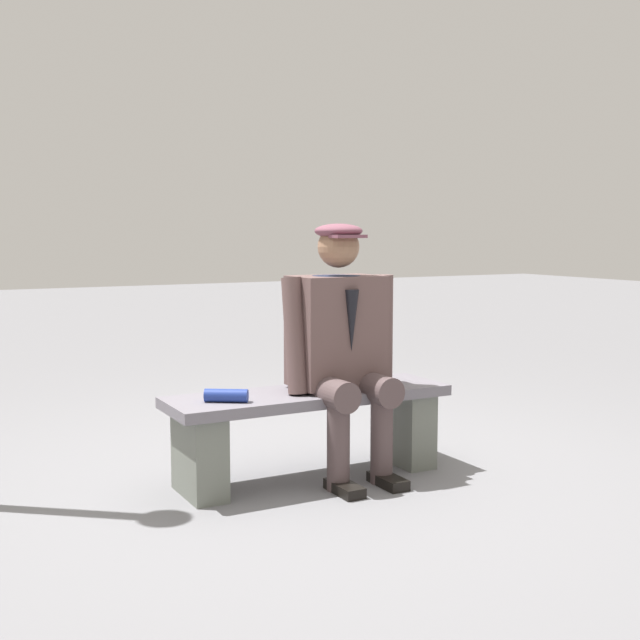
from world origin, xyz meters
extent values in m
plane|color=slate|center=(0.00, 0.00, 0.00)|extent=(30.00, 30.00, 0.00)
cube|color=slate|center=(0.00, 0.00, 0.42)|extent=(1.43, 0.42, 0.05)
cube|color=slate|center=(-0.58, 0.00, 0.20)|extent=(0.16, 0.36, 0.39)
cube|color=slate|center=(0.58, 0.00, 0.20)|extent=(0.16, 0.36, 0.39)
cube|color=brown|center=(-0.15, 0.00, 0.74)|extent=(0.44, 0.29, 0.55)
cylinder|color=#1E2338|center=(-0.15, 0.00, 0.98)|extent=(0.24, 0.24, 0.06)
cone|color=black|center=(-0.15, 0.15, 0.80)|extent=(0.07, 0.07, 0.30)
sphere|color=#8C664C|center=(-0.15, 0.02, 1.15)|extent=(0.21, 0.21, 0.21)
ellipsoid|color=brown|center=(-0.15, 0.02, 1.23)|extent=(0.24, 0.24, 0.07)
cube|color=brown|center=(-0.15, 0.11, 1.21)|extent=(0.17, 0.09, 0.02)
cylinder|color=#4F3F3F|center=(-0.28, 0.12, 0.46)|extent=(0.15, 0.42, 0.15)
cylinder|color=#4F3F3F|center=(-0.28, 0.24, 0.23)|extent=(0.11, 0.11, 0.46)
cube|color=black|center=(-0.28, 0.30, 0.03)|extent=(0.10, 0.24, 0.05)
cylinder|color=brown|center=(-0.41, 0.04, 0.73)|extent=(0.10, 0.11, 0.56)
cylinder|color=#4F3F3F|center=(-0.03, 0.12, 0.46)|extent=(0.15, 0.42, 0.15)
cylinder|color=#4F3F3F|center=(-0.03, 0.24, 0.23)|extent=(0.11, 0.11, 0.46)
cube|color=black|center=(-0.03, 0.30, 0.03)|extent=(0.10, 0.24, 0.05)
cylinder|color=brown|center=(0.10, 0.04, 0.73)|extent=(0.12, 0.17, 0.57)
cylinder|color=navy|center=(0.46, 0.06, 0.47)|extent=(0.20, 0.16, 0.06)
camera|label=1|loc=(1.85, 3.55, 1.23)|focal=46.07mm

